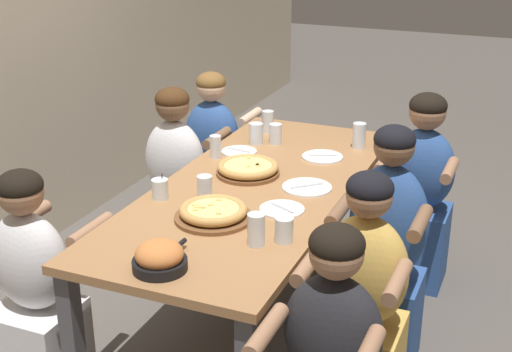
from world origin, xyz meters
TOP-DOWN VIEW (x-y plane):
  - ground_plane at (0.00, 0.00)m, footprint 18.00×18.00m
  - dining_table at (0.00, 0.00)m, footprint 2.12×0.89m
  - pizza_board_main at (-0.43, 0.02)m, footprint 0.34×0.34m
  - pizza_board_second at (0.12, 0.09)m, footprint 0.32×0.32m
  - skillet_bowl at (-0.91, 0.01)m, footprint 0.30×0.21m
  - empty_plate_a at (0.40, 0.27)m, footprint 0.19×0.19m
  - empty_plate_b at (-0.23, -0.22)m, footprint 0.20×0.20m
  - empty_plate_c at (0.06, -0.24)m, footprint 0.24×0.24m
  - empty_plate_d at (0.50, -0.18)m, footprint 0.22×0.22m
  - cocktail_glass_blue at (-0.32, 0.35)m, footprint 0.08×0.08m
  - drinking_glass_a at (-0.21, 0.17)m, footprint 0.07×0.07m
  - drinking_glass_b at (0.80, 0.26)m, footprint 0.07×0.07m
  - drinking_glass_c at (-0.51, -0.34)m, footprint 0.08×0.08m
  - drinking_glass_d at (-0.58, -0.24)m, footprint 0.07×0.07m
  - drinking_glass_e at (0.28, 0.35)m, footprint 0.06×0.06m
  - drinking_glass_f at (0.62, 0.14)m, footprint 0.07×0.07m
  - drinking_glass_g at (0.73, -0.31)m, footprint 0.07×0.07m
  - drinking_glass_h at (0.58, 0.24)m, footprint 0.08×0.08m
  - diner_far_midright at (0.39, 0.67)m, footprint 0.51×0.40m
  - diner_near_right at (0.80, -0.67)m, footprint 0.51×0.40m
  - diner_far_left at (-0.88, 0.67)m, footprint 0.51×0.40m
  - diner_far_right at (0.88, 0.67)m, footprint 0.51×0.40m
  - diner_near_midleft at (-0.45, -0.67)m, footprint 0.51×0.40m
  - diner_near_center at (-0.04, -0.67)m, footprint 0.51×0.40m

SIDE VIEW (x-z plane):
  - ground_plane at x=0.00m, z-range 0.00..0.00m
  - diner_far_left at x=-0.88m, z-range -0.05..1.04m
  - diner_far_right at x=0.88m, z-range -0.05..1.06m
  - diner_near_midleft at x=-0.45m, z-range -0.05..1.08m
  - diner_far_midright at x=0.39m, z-range -0.05..1.08m
  - diner_near_right at x=0.80m, z-range -0.04..1.09m
  - diner_near_center at x=-0.04m, z-range -0.05..1.14m
  - dining_table at x=0.00m, z-range 0.31..1.11m
  - empty_plate_c at x=0.06m, z-range 0.80..0.81m
  - empty_plate_d at x=0.50m, z-range 0.80..0.81m
  - empty_plate_b at x=-0.23m, z-range 0.80..0.81m
  - empty_plate_a at x=0.40m, z-range 0.80..0.81m
  - pizza_board_second at x=0.12m, z-range 0.80..0.86m
  - pizza_board_main at x=-0.43m, z-range 0.80..0.86m
  - cocktail_glass_blue at x=-0.32m, z-range 0.78..0.90m
  - drinking_glass_a at x=-0.21m, z-range 0.79..0.89m
  - drinking_glass_c at x=-0.51m, z-range 0.79..0.90m
  - skillet_bowl at x=-0.91m, z-range 0.79..0.91m
  - drinking_glass_f at x=0.62m, z-range 0.79..0.91m
  - drinking_glass_h at x=0.58m, z-range 0.79..0.91m
  - drinking_glass_e at x=0.28m, z-range 0.79..0.91m
  - drinking_glass_b at x=0.80m, z-range 0.79..0.92m
  - drinking_glass_g at x=0.73m, z-range 0.79..0.93m
  - drinking_glass_d at x=-0.58m, z-range 0.80..0.93m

